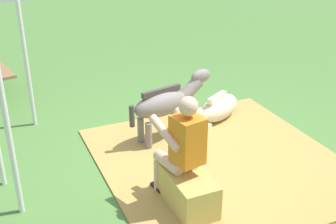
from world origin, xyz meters
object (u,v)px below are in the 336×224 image
(pony_standing, at_px, (167,103))
(pony_lying, at_px, (216,109))
(person_seated, at_px, (181,145))
(hay_bale, at_px, (189,191))
(tent_pole_left, at_px, (3,102))
(tent_pole_right, at_px, (23,41))

(pony_standing, height_order, pony_lying, pony_standing)
(person_seated, height_order, pony_lying, person_seated)
(hay_bale, height_order, tent_pole_left, tent_pole_left)
(pony_standing, relative_size, pony_lying, 1.03)
(hay_bale, height_order, tent_pole_right, tent_pole_right)
(pony_standing, bearing_deg, tent_pole_left, 112.44)
(person_seated, relative_size, pony_standing, 0.97)
(pony_standing, bearing_deg, hay_bale, 164.85)
(person_seated, xyz_separation_m, tent_pole_left, (0.51, 1.65, 0.59))
(tent_pole_right, bearing_deg, hay_bale, -155.92)
(pony_standing, bearing_deg, tent_pole_right, 53.27)
(pony_lying, bearing_deg, pony_standing, 104.21)
(pony_standing, bearing_deg, pony_lying, -75.79)
(tent_pole_right, bearing_deg, pony_standing, -126.73)
(person_seated, height_order, tent_pole_left, tent_pole_left)
(pony_standing, distance_m, tent_pole_left, 2.38)
(tent_pole_right, bearing_deg, tent_pole_left, 167.97)
(person_seated, bearing_deg, tent_pole_right, 24.99)
(tent_pole_left, bearing_deg, tent_pole_right, -12.03)
(pony_lying, bearing_deg, tent_pole_left, 110.01)
(pony_lying, height_order, tent_pole_right, tent_pole_right)
(hay_bale, xyz_separation_m, person_seated, (0.16, 0.02, 0.49))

